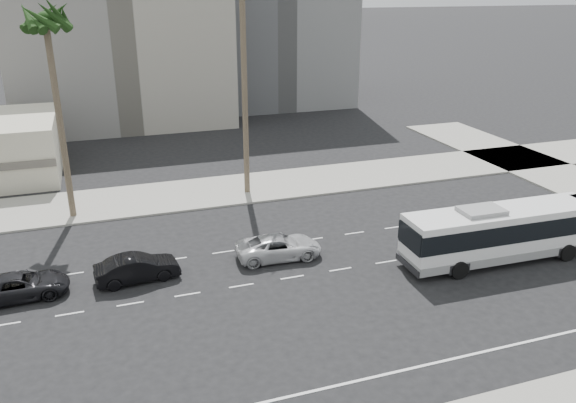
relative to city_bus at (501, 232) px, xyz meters
name	(u,v)px	position (x,y,z in m)	size (l,w,h in m)	color
ground	(386,262)	(-6.58, 1.88, -1.86)	(700.00, 700.00, 0.00)	black
sidewalk_north	(299,182)	(-6.58, 17.38, -1.78)	(120.00, 7.00, 0.15)	gray
midrise_beige_west	(119,44)	(-18.58, 46.88, 7.14)	(24.00, 18.00, 18.00)	gray
midrise_gray_center	(264,5)	(1.42, 53.88, 11.14)	(20.00, 20.00, 26.00)	#515254
city_bus	(501,232)	(0.00, 0.00, 0.00)	(12.36, 3.04, 3.54)	silver
car_a	(279,247)	(-12.52, 4.56, -1.13)	(5.22, 2.41, 1.45)	silver
car_b	(137,268)	(-20.95, 4.39, -1.09)	(4.64, 1.62, 1.53)	black
car_c	(20,286)	(-27.04, 4.48, -1.16)	(4.99, 2.30, 1.39)	black
palm_mid	(46,25)	(-24.52, 15.47, 11.42)	(4.77, 4.77, 14.75)	brown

